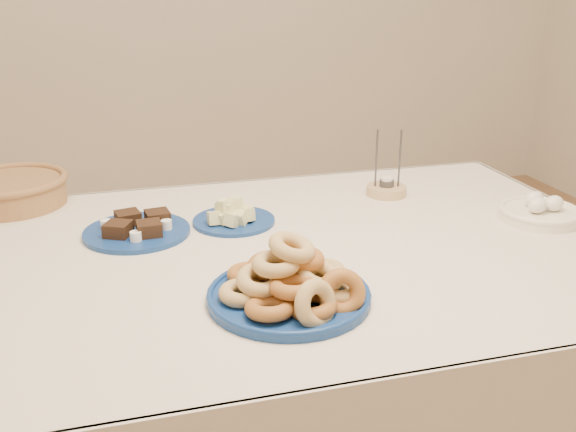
# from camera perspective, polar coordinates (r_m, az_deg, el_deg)

# --- Properties ---
(dining_table) EXTENTS (1.71, 1.11, 0.75)m
(dining_table) POSITION_cam_1_polar(r_m,az_deg,el_deg) (1.57, -0.49, -6.44)
(dining_table) COLOR brown
(dining_table) RESTS_ON ground
(donut_platter) EXTENTS (0.42, 0.42, 0.15)m
(donut_platter) POSITION_cam_1_polar(r_m,az_deg,el_deg) (1.27, 0.31, -6.19)
(donut_platter) COLOR navy
(donut_platter) RESTS_ON dining_table
(melon_plate) EXTENTS (0.26, 0.26, 0.07)m
(melon_plate) POSITION_cam_1_polar(r_m,az_deg,el_deg) (1.67, -4.95, -0.04)
(melon_plate) COLOR navy
(melon_plate) RESTS_ON dining_table
(brownie_plate) EXTENTS (0.28, 0.28, 0.05)m
(brownie_plate) POSITION_cam_1_polar(r_m,az_deg,el_deg) (1.64, -13.25, -1.13)
(brownie_plate) COLOR navy
(brownie_plate) RESTS_ON dining_table
(wicker_basket) EXTENTS (0.39, 0.39, 0.08)m
(wicker_basket) POSITION_cam_1_polar(r_m,az_deg,el_deg) (1.96, -23.45, 2.16)
(wicker_basket) COLOR brown
(wicker_basket) RESTS_ON dining_table
(candle_holder) EXTENTS (0.15, 0.15, 0.20)m
(candle_holder) POSITION_cam_1_polar(r_m,az_deg,el_deg) (1.91, 8.74, 2.40)
(candle_holder) COLOR tan
(candle_holder) RESTS_ON dining_table
(egg_bowl) EXTENTS (0.26, 0.26, 0.07)m
(egg_bowl) POSITION_cam_1_polar(r_m,az_deg,el_deg) (1.82, 21.48, 0.36)
(egg_bowl) COLOR white
(egg_bowl) RESTS_ON dining_table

